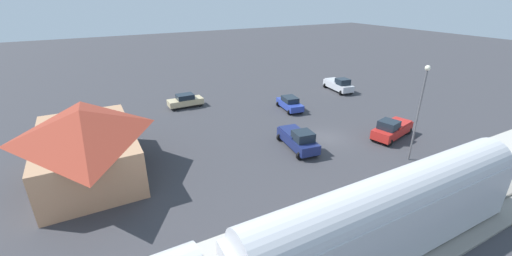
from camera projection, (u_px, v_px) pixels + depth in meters
name	position (u px, v px, depth m)	size (l,w,h in m)	color
ground_plane	(327.00, 138.00, 33.41)	(200.00, 200.00, 0.00)	#38383D
railway_track	(460.00, 211.00, 22.07)	(4.80, 70.00, 0.30)	gray
platform	(410.00, 183.00, 25.28)	(3.20, 46.00, 0.30)	#B7B2A8
station_building	(86.00, 142.00, 25.82)	(12.66, 7.88, 5.61)	tan
pedestrian_on_platform	(458.00, 156.00, 26.95)	(0.36, 0.36, 1.71)	#23284C
pedestrian_waiting_far	(458.00, 158.00, 26.61)	(0.36, 0.36, 1.71)	brown
pickup_silver	(339.00, 85.00, 48.74)	(5.61, 3.02, 2.14)	silver
sedan_tan	(185.00, 101.00, 42.05)	(1.85, 4.50, 1.74)	#C6B284
sedan_blue	(290.00, 103.00, 41.02)	(4.72, 2.76, 1.74)	#283D9E
pickup_navy	(298.00, 139.00, 30.74)	(5.62, 3.05, 2.14)	navy
pickup_red	(392.00, 129.00, 33.03)	(3.19, 5.71, 2.14)	red
light_pole_near_platform	(420.00, 104.00, 27.00)	(0.44, 0.44, 8.64)	#515156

